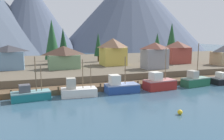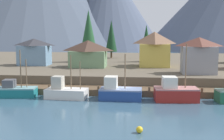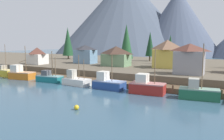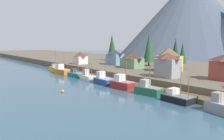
# 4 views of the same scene
# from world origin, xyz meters

# --- Properties ---
(ground_plane) EXTENTS (400.00, 400.00, 1.00)m
(ground_plane) POSITION_xyz_m (0.00, 20.00, -0.50)
(ground_plane) COLOR #335166
(dock) EXTENTS (80.00, 4.00, 1.60)m
(dock) POSITION_xyz_m (0.00, 1.99, 0.50)
(dock) COLOR brown
(dock) RESTS_ON ground_plane
(shoreline_bank) EXTENTS (400.00, 56.00, 2.50)m
(shoreline_bank) POSITION_xyz_m (0.00, 32.00, 1.25)
(shoreline_bank) COLOR brown
(shoreline_bank) RESTS_ON ground_plane
(mountain_central_peak) EXTENTS (62.64, 62.64, 48.30)m
(mountain_central_peak) POSITION_xyz_m (-16.57, 127.08, 24.15)
(mountain_central_peak) COLOR #4C566B
(mountain_central_peak) RESTS_ON ground_plane
(fishing_boat_teal) EXTENTS (6.50, 3.24, 7.37)m
(fishing_boat_teal) POSITION_xyz_m (-16.89, -1.77, 0.96)
(fishing_boat_teal) COLOR #196B70
(fishing_boat_teal) RESTS_ON ground_plane
(fishing_boat_white) EXTENTS (6.45, 3.35, 6.67)m
(fishing_boat_white) POSITION_xyz_m (-8.85, -1.81, 1.02)
(fishing_boat_white) COLOR silver
(fishing_boat_white) RESTS_ON ground_plane
(fishing_boat_blue) EXTENTS (6.32, 3.26, 6.89)m
(fishing_boat_blue) POSITION_xyz_m (-0.59, -1.78, 1.16)
(fishing_boat_blue) COLOR navy
(fishing_boat_blue) RESTS_ON ground_plane
(fishing_boat_red) EXTENTS (6.45, 3.47, 8.45)m
(fishing_boat_red) POSITION_xyz_m (7.68, -1.90, 1.30)
(fishing_boat_red) COLOR maroon
(fishing_boat_red) RESTS_ON ground_plane
(house_grey) EXTENTS (6.32, 4.33, 6.64)m
(house_grey) POSITION_xyz_m (13.03, 9.54, 5.88)
(house_grey) COLOR gray
(house_grey) RESTS_ON shoreline_bank
(house_green) EXTENTS (8.02, 5.31, 5.78)m
(house_green) POSITION_xyz_m (-8.77, 16.99, 5.46)
(house_green) COLOR #6B8E66
(house_green) RESTS_ON shoreline_bank
(house_blue) EXTENTS (7.10, 4.65, 6.04)m
(house_blue) POSITION_xyz_m (-21.65, 19.41, 5.58)
(house_blue) COLOR #6689A8
(house_blue) RESTS_ON shoreline_bank
(house_yellow) EXTENTS (6.73, 6.61, 7.58)m
(house_yellow) POSITION_xyz_m (5.45, 19.82, 6.37)
(house_yellow) COLOR gold
(house_yellow) RESTS_ON shoreline_bank
(conifer_near_right) EXTENTS (4.53, 4.53, 12.99)m
(conifer_near_right) POSITION_xyz_m (-10.60, 27.77, 9.70)
(conifer_near_right) COLOR #4C3823
(conifer_near_right) RESTS_ON shoreline_bank
(conifer_back_left) EXTENTS (2.70, 2.70, 9.29)m
(conifer_back_left) POSITION_xyz_m (3.80, 29.34, 8.04)
(conifer_back_left) COLOR #4C3823
(conifer_back_left) RESTS_ON shoreline_bank
(conifer_back_right) EXTENTS (3.35, 3.35, 10.89)m
(conifer_back_right) POSITION_xyz_m (-6.03, 38.49, 8.86)
(conifer_back_right) COLOR #4C3823
(conifer_back_right) RESTS_ON shoreline_bank
(channel_buoy) EXTENTS (0.70, 0.70, 0.70)m
(channel_buoy) POSITION_xyz_m (2.64, -16.10, 0.35)
(channel_buoy) COLOR gold
(channel_buoy) RESTS_ON ground_plane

